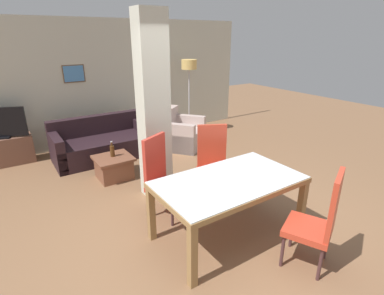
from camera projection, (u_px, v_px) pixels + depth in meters
name	position (u px, v px, depth m)	size (l,w,h in m)	color
ground_plane	(227.00, 234.00, 3.78)	(18.00, 18.00, 0.00)	brown
back_wall	(105.00, 83.00, 6.67)	(7.20, 0.09, 2.70)	beige
divider_pillar	(153.00, 110.00, 4.31)	(0.41, 0.31, 2.70)	beige
dining_table	(229.00, 191.00, 3.56)	(1.73, 0.99, 0.77)	#997444
dining_chair_far_right	(213.00, 161.00, 4.48)	(0.62, 0.62, 1.12)	#BD3B25
dining_chair_far_left	(162.00, 175.00, 4.04)	(0.62, 0.62, 1.12)	#BF362A
dining_chair_near_right	(319.00, 220.00, 3.07)	(0.61, 0.61, 1.12)	#C03B26
sofa	(102.00, 144.00, 6.07)	(1.89, 0.92, 0.81)	black
armchair	(180.00, 134.00, 6.63)	(1.22, 1.21, 0.84)	#C4ACA4
coffee_table	(114.00, 167.00, 5.21)	(0.62, 0.59, 0.39)	brown
bottle	(112.00, 151.00, 5.14)	(0.08, 0.08, 0.27)	#4C2D14
tv_stand	(2.00, 152.00, 5.70)	(1.08, 0.40, 0.54)	brown
floor_lamp	(189.00, 72.00, 7.06)	(0.36, 0.36, 1.82)	#B7B7BC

